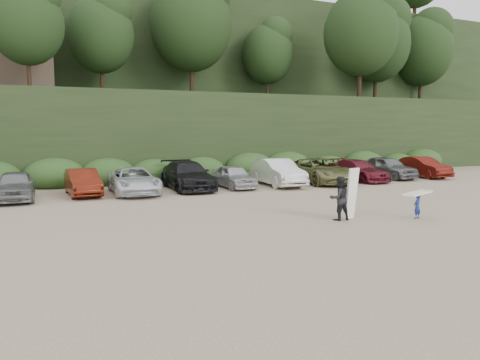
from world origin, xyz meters
name	(u,v)px	position (x,y,z in m)	size (l,w,h in m)	color
ground	(309,219)	(0.00, 0.00, 0.00)	(120.00, 120.00, 0.00)	tan
hillside_backdrop	(124,55)	(-0.26, 35.93, 11.22)	(90.00, 41.50, 28.00)	black
parked_cars	(153,178)	(-3.74, 9.97, 0.77)	(39.73, 6.36, 1.65)	#97989C
child_surfer	(417,201)	(3.91, -1.73, 0.72)	(1.81, 1.10, 1.05)	navy
adult_surfer	(340,198)	(0.97, -0.72, 0.87)	(1.30, 0.69, 2.01)	black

